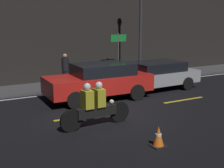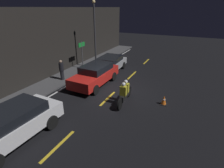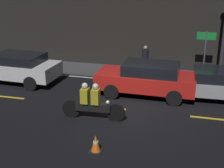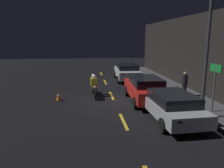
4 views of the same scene
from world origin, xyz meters
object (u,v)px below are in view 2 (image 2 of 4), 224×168
at_px(hatchback_silver, 109,64).
at_px(traffic_cone_near, 164,100).
at_px(shop_sign, 82,50).
at_px(pedestrian, 62,70).
at_px(street_lamp, 95,33).
at_px(sedan_white, 12,124).
at_px(taxi_red, 95,74).
at_px(motorcycle, 125,93).

distance_m(hatchback_silver, traffic_cone_near, 6.63).
xyz_separation_m(traffic_cone_near, shop_sign, (3.22, 7.79, 1.53)).
xyz_separation_m(pedestrian, street_lamp, (3.65, -0.85, 2.35)).
bearing_deg(hatchback_silver, sedan_white, -0.99).
distance_m(taxi_red, hatchback_silver, 3.03).
distance_m(hatchback_silver, street_lamp, 2.91).
distance_m(hatchback_silver, shop_sign, 2.67).
height_order(sedan_white, street_lamp, street_lamp).
distance_m(motorcycle, street_lamp, 7.17).
height_order(shop_sign, street_lamp, street_lamp).
bearing_deg(motorcycle, sedan_white, 144.73).
height_order(hatchback_silver, traffic_cone_near, hatchback_silver).
height_order(motorcycle, pedestrian, pedestrian).
height_order(taxi_red, street_lamp, street_lamp).
bearing_deg(taxi_red, hatchback_silver, -171.92).
xyz_separation_m(hatchback_silver, traffic_cone_near, (-3.79, -5.42, -0.43)).
bearing_deg(motorcycle, hatchback_silver, 32.54).
relative_size(taxi_red, pedestrian, 2.83).
bearing_deg(sedan_white, traffic_cone_near, 139.99).
bearing_deg(sedan_white, motorcycle, 150.09).
height_order(taxi_red, shop_sign, shop_sign).
relative_size(traffic_cone_near, street_lamp, 0.10).
distance_m(taxi_red, shop_sign, 3.80).
xyz_separation_m(hatchback_silver, pedestrian, (-3.50, 2.27, 0.18)).
height_order(sedan_white, traffic_cone_near, sedan_white).
bearing_deg(shop_sign, street_lamp, -52.92).
xyz_separation_m(hatchback_silver, shop_sign, (-0.57, 2.37, 1.10)).
relative_size(sedan_white, street_lamp, 0.75).
bearing_deg(street_lamp, shop_sign, 127.08).
xyz_separation_m(hatchback_silver, motorcycle, (-4.61, -3.29, -0.04)).
bearing_deg(taxi_red, pedestrian, -78.20).
xyz_separation_m(sedan_white, hatchback_silver, (9.51, 0.19, -0.08)).
bearing_deg(street_lamp, traffic_cone_near, -119.88).
bearing_deg(sedan_white, taxi_red, -179.14).
bearing_deg(shop_sign, sedan_white, -164.04).
bearing_deg(sedan_white, hatchback_silver, -176.43).
distance_m(sedan_white, street_lamp, 10.09).
relative_size(pedestrian, shop_sign, 0.64).
xyz_separation_m(shop_sign, street_lamp, (0.72, -0.95, 1.44)).
bearing_deg(pedestrian, motorcycle, -101.31).
distance_m(taxi_red, traffic_cone_near, 5.14).
relative_size(motorcycle, pedestrian, 1.56).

